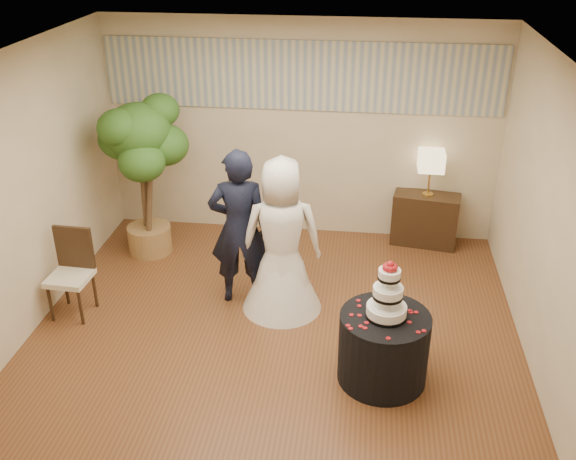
# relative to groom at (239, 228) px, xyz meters

# --- Properties ---
(floor) EXTENTS (5.00, 5.00, 0.00)m
(floor) POSITION_rel_groom_xyz_m (0.47, -0.71, -0.89)
(floor) COLOR brown
(floor) RESTS_ON ground
(ceiling) EXTENTS (5.00, 5.00, 0.00)m
(ceiling) POSITION_rel_groom_xyz_m (0.47, -0.71, 1.91)
(ceiling) COLOR white
(ceiling) RESTS_ON wall_back
(wall_back) EXTENTS (5.00, 0.06, 2.80)m
(wall_back) POSITION_rel_groom_xyz_m (0.47, 1.79, 0.51)
(wall_back) COLOR beige
(wall_back) RESTS_ON ground
(wall_front) EXTENTS (5.00, 0.06, 2.80)m
(wall_front) POSITION_rel_groom_xyz_m (0.47, -3.21, 0.51)
(wall_front) COLOR beige
(wall_front) RESTS_ON ground
(wall_left) EXTENTS (0.06, 5.00, 2.80)m
(wall_left) POSITION_rel_groom_xyz_m (-2.03, -0.71, 0.51)
(wall_left) COLOR beige
(wall_left) RESTS_ON ground
(wall_right) EXTENTS (0.06, 5.00, 2.80)m
(wall_right) POSITION_rel_groom_xyz_m (2.97, -0.71, 0.51)
(wall_right) COLOR beige
(wall_right) RESTS_ON ground
(mural_border) EXTENTS (4.90, 0.02, 0.85)m
(mural_border) POSITION_rel_groom_xyz_m (0.47, 1.77, 1.21)
(mural_border) COLOR #A5A89A
(mural_border) RESTS_ON wall_back
(groom) EXTENTS (0.70, 0.52, 1.77)m
(groom) POSITION_rel_groom_xyz_m (0.00, 0.00, 0.00)
(groom) COLOR black
(groom) RESTS_ON floor
(bride) EXTENTS (0.99, 0.99, 1.73)m
(bride) POSITION_rel_groom_xyz_m (0.47, -0.12, -0.02)
(bride) COLOR white
(bride) RESTS_ON floor
(cake_table) EXTENTS (0.90, 0.90, 0.69)m
(cake_table) POSITION_rel_groom_xyz_m (1.55, -1.18, -0.54)
(cake_table) COLOR black
(cake_table) RESTS_ON floor
(wedding_cake) EXTENTS (0.37, 0.37, 0.57)m
(wedding_cake) POSITION_rel_groom_xyz_m (1.55, -1.18, 0.09)
(wedding_cake) COLOR white
(wedding_cake) RESTS_ON cake_table
(console) EXTENTS (0.87, 0.49, 0.69)m
(console) POSITION_rel_groom_xyz_m (2.11, 1.59, -0.54)
(console) COLOR #301F11
(console) RESTS_ON floor
(table_lamp) EXTENTS (0.32, 0.32, 0.58)m
(table_lamp) POSITION_rel_groom_xyz_m (2.11, 1.59, 0.09)
(table_lamp) COLOR beige
(table_lamp) RESTS_ON console
(ficus_tree) EXTENTS (1.14, 1.14, 2.04)m
(ficus_tree) POSITION_rel_groom_xyz_m (-1.36, 0.93, 0.13)
(ficus_tree) COLOR #2D591C
(ficus_tree) RESTS_ON floor
(side_chair) EXTENTS (0.46, 0.48, 0.96)m
(side_chair) POSITION_rel_groom_xyz_m (-1.73, -0.53, -0.41)
(side_chair) COLOR #301F11
(side_chair) RESTS_ON floor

